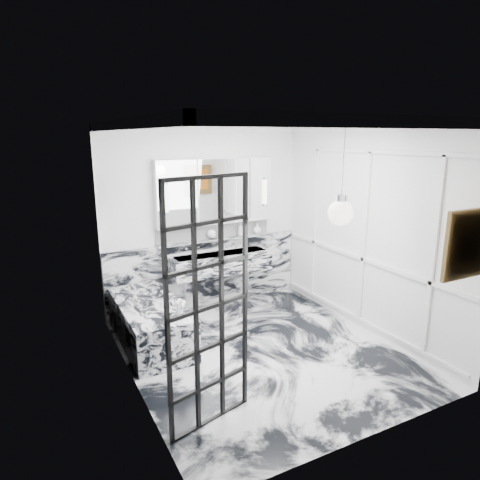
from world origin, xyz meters
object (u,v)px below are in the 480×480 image
bathtub (150,323)px  trough_sink (221,263)px  mirror_cabinet (215,191)px  crittall_door (209,307)px

bathtub → trough_sink: bearing=26.5°
trough_sink → mirror_cabinet: (-0.00, 0.17, 1.09)m
crittall_door → mirror_cabinet: mirror_cabinet is taller
crittall_door → mirror_cabinet: size_ratio=1.22×
trough_sink → mirror_cabinet: bearing=90.0°
trough_sink → mirror_cabinet: mirror_cabinet is taller
crittall_door → trough_sink: 2.83m
bathtub → crittall_door: bearing=-88.1°
crittall_door → bathtub: bearing=76.7°
trough_sink → crittall_door: bearing=-116.9°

